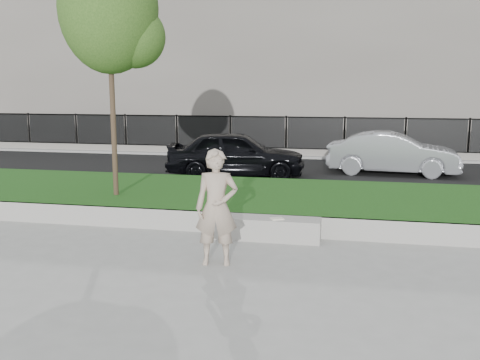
% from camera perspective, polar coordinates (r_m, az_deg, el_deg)
% --- Properties ---
extents(ground, '(90.00, 90.00, 0.00)m').
position_cam_1_polar(ground, '(9.07, -0.58, -7.56)').
color(ground, gray).
rests_on(ground, ground).
extents(grass_bank, '(34.00, 4.00, 0.40)m').
position_cam_1_polar(grass_bank, '(11.87, 2.53, -2.35)').
color(grass_bank, black).
rests_on(grass_bank, ground).
extents(grass_kerb, '(34.00, 0.08, 0.40)m').
position_cam_1_polar(grass_kerb, '(9.99, 0.70, -4.70)').
color(grass_kerb, gray).
rests_on(grass_kerb, ground).
extents(street, '(34.00, 7.00, 0.04)m').
position_cam_1_polar(street, '(17.26, 5.48, 0.89)').
color(street, black).
rests_on(street, ground).
extents(far_pavement, '(34.00, 3.00, 0.12)m').
position_cam_1_polar(far_pavement, '(21.69, 6.80, 2.83)').
color(far_pavement, gray).
rests_on(far_pavement, ground).
extents(iron_fence, '(32.00, 0.30, 1.50)m').
position_cam_1_polar(iron_fence, '(20.64, 6.59, 3.82)').
color(iron_fence, slate).
rests_on(iron_fence, far_pavement).
extents(building_facade, '(34.00, 10.00, 10.00)m').
position_cam_1_polar(building_facade, '(28.59, 8.30, 14.42)').
color(building_facade, slate).
rests_on(building_facade, ground).
extents(stone_bench, '(1.96, 0.49, 0.40)m').
position_cam_1_polar(stone_bench, '(9.69, 2.79, -5.17)').
color(stone_bench, gray).
rests_on(stone_bench, ground).
extents(man, '(0.72, 0.54, 1.80)m').
position_cam_1_polar(man, '(8.20, -2.50, -2.95)').
color(man, tan).
rests_on(man, ground).
extents(book, '(0.26, 0.24, 0.02)m').
position_cam_1_polar(book, '(9.52, 3.98, -4.14)').
color(book, '#F0E5CF').
rests_on(book, stone_bench).
extents(young_tree, '(2.14, 2.05, 5.23)m').
position_cam_1_polar(young_tree, '(11.82, -13.40, 16.88)').
color(young_tree, '#38281C').
rests_on(young_tree, grass_bank).
extents(car_dark, '(4.30, 2.24, 1.40)m').
position_cam_1_polar(car_dark, '(15.98, -0.45, 2.81)').
color(car_dark, black).
rests_on(car_dark, street).
extents(car_silver, '(4.04, 1.67, 1.30)m').
position_cam_1_polar(car_silver, '(17.14, 15.98, 2.75)').
color(car_silver, '#989BA1').
rests_on(car_silver, street).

